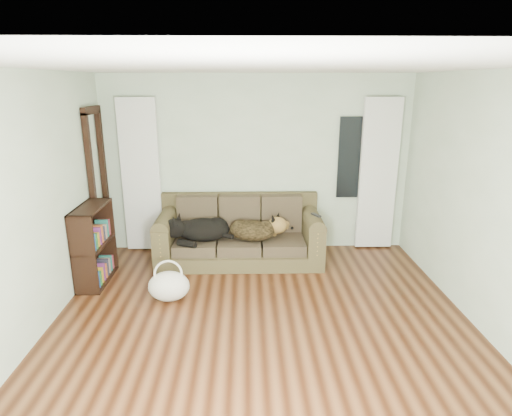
{
  "coord_description": "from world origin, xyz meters",
  "views": [
    {
      "loc": [
        -0.16,
        -3.75,
        2.48
      ],
      "look_at": [
        -0.03,
        1.6,
        0.89
      ],
      "focal_mm": 30.0,
      "sensor_mm": 36.0,
      "label": 1
    }
  ],
  "objects_px": {
    "sofa": "(240,231)",
    "tote_bag": "(169,287)",
    "bookshelf": "(94,245)",
    "dog_shepherd": "(255,230)",
    "dog_black_lab": "(200,231)"
  },
  "relations": [
    {
      "from": "sofa",
      "to": "tote_bag",
      "type": "bearing_deg",
      "value": -125.11
    },
    {
      "from": "sofa",
      "to": "bookshelf",
      "type": "distance_m",
      "value": 1.94
    },
    {
      "from": "dog_shepherd",
      "to": "tote_bag",
      "type": "relative_size",
      "value": 1.39
    },
    {
      "from": "sofa",
      "to": "bookshelf",
      "type": "xyz_separation_m",
      "value": [
        -1.83,
        -0.63,
        0.05
      ]
    },
    {
      "from": "dog_black_lab",
      "to": "dog_shepherd",
      "type": "relative_size",
      "value": 1.09
    },
    {
      "from": "sofa",
      "to": "dog_black_lab",
      "type": "bearing_deg",
      "value": -169.82
    },
    {
      "from": "bookshelf",
      "to": "dog_shepherd",
      "type": "bearing_deg",
      "value": 13.45
    },
    {
      "from": "tote_bag",
      "to": "bookshelf",
      "type": "relative_size",
      "value": 0.48
    },
    {
      "from": "bookshelf",
      "to": "sofa",
      "type": "bearing_deg",
      "value": 17.57
    },
    {
      "from": "dog_shepherd",
      "to": "sofa",
      "type": "bearing_deg",
      "value": -3.8
    },
    {
      "from": "sofa",
      "to": "bookshelf",
      "type": "relative_size",
      "value": 2.29
    },
    {
      "from": "dog_black_lab",
      "to": "tote_bag",
      "type": "height_order",
      "value": "dog_black_lab"
    },
    {
      "from": "tote_bag",
      "to": "bookshelf",
      "type": "bearing_deg",
      "value": 152.38
    },
    {
      "from": "dog_black_lab",
      "to": "sofa",
      "type": "bearing_deg",
      "value": 10.12
    },
    {
      "from": "sofa",
      "to": "tote_bag",
      "type": "height_order",
      "value": "sofa"
    }
  ]
}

